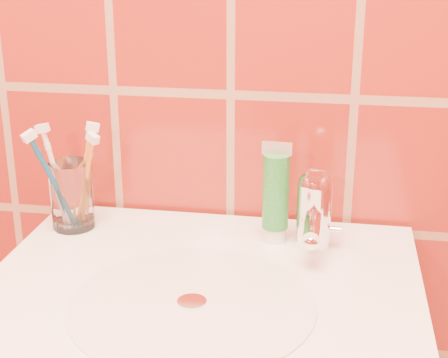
# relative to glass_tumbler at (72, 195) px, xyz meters

# --- Properties ---
(glass_tumbler) EXTENTS (0.08, 0.08, 0.10)m
(glass_tumbler) POSITION_rel_glass_tumbler_xyz_m (0.00, 0.00, 0.00)
(glass_tumbler) COLOR white
(glass_tumbler) RESTS_ON pedestal_sink
(toothpaste_tube) EXTENTS (0.04, 0.04, 0.15)m
(toothpaste_tube) POSITION_rel_glass_tumbler_xyz_m (0.30, 0.00, 0.02)
(toothpaste_tube) COLOR white
(toothpaste_tube) RESTS_ON pedestal_sink
(faucet) EXTENTS (0.05, 0.11, 0.12)m
(faucet) POSITION_rel_glass_tumbler_xyz_m (0.36, -0.02, 0.01)
(faucet) COLOR white
(faucet) RESTS_ON pedestal_sink
(toothbrush_0) EXTENTS (0.12, 0.11, 0.17)m
(toothbrush_0) POSITION_rel_glass_tumbler_xyz_m (0.03, -0.01, 0.03)
(toothbrush_0) COLOR orange
(toothbrush_0) RESTS_ON glass_tumbler
(toothbrush_1) EXTENTS (0.09, 0.08, 0.17)m
(toothbrush_1) POSITION_rel_glass_tumbler_xyz_m (0.01, 0.01, 0.03)
(toothbrush_1) COLOR orange
(toothbrush_1) RESTS_ON glass_tumbler
(toothbrush_2) EXTENTS (0.07, 0.07, 0.17)m
(toothbrush_2) POSITION_rel_glass_tumbler_xyz_m (-0.02, -0.01, 0.03)
(toothbrush_2) COLOR white
(toothbrush_2) RESTS_ON glass_tumbler
(toothbrush_3) EXTENTS (0.13, 0.14, 0.19)m
(toothbrush_3) POSITION_rel_glass_tumbler_xyz_m (-0.01, -0.03, 0.03)
(toothbrush_3) COLOR navy
(toothbrush_3) RESTS_ON glass_tumbler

